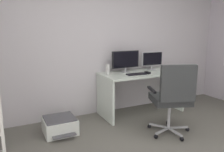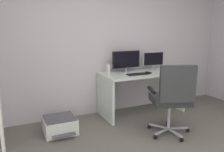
{
  "view_description": "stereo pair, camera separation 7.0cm",
  "coord_description": "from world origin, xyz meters",
  "px_view_note": "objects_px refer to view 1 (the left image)",
  "views": [
    {
      "loc": [
        -1.6,
        -1.43,
        1.51
      ],
      "look_at": [
        -0.09,
        1.6,
        0.81
      ],
      "focal_mm": 36.29,
      "sensor_mm": 36.0,
      "label": 1
    },
    {
      "loc": [
        -1.54,
        -1.46,
        1.51
      ],
      "look_at": [
        -0.09,
        1.6,
        0.81
      ],
      "focal_mm": 36.29,
      "sensor_mm": 36.0,
      "label": 2
    }
  ],
  "objects_px": {
    "monitor_main": "(126,60)",
    "printer": "(60,125)",
    "desk": "(141,83)",
    "monitor_secondary": "(152,60)",
    "computer_mouse": "(147,73)",
    "keyboard": "(136,74)",
    "office_chair": "(173,95)",
    "desktop_speaker": "(108,69)"
  },
  "relations": [
    {
      "from": "monitor_main",
      "to": "monitor_secondary",
      "type": "bearing_deg",
      "value": 0.01
    },
    {
      "from": "computer_mouse",
      "to": "monitor_main",
      "type": "bearing_deg",
      "value": 122.2
    },
    {
      "from": "monitor_main",
      "to": "printer",
      "type": "distance_m",
      "value": 1.59
    },
    {
      "from": "printer",
      "to": "monitor_main",
      "type": "bearing_deg",
      "value": 14.75
    },
    {
      "from": "desk",
      "to": "printer",
      "type": "xyz_separation_m",
      "value": [
        -1.55,
        -0.2,
        -0.44
      ]
    },
    {
      "from": "keyboard",
      "to": "computer_mouse",
      "type": "xyz_separation_m",
      "value": [
        0.22,
        -0.01,
        0.01
      ]
    },
    {
      "from": "office_chair",
      "to": "monitor_secondary",
      "type": "bearing_deg",
      "value": 67.94
    },
    {
      "from": "monitor_secondary",
      "to": "printer",
      "type": "xyz_separation_m",
      "value": [
        -1.88,
        -0.34,
        -0.83
      ]
    },
    {
      "from": "office_chair",
      "to": "printer",
      "type": "height_order",
      "value": "office_chair"
    },
    {
      "from": "desk",
      "to": "monitor_main",
      "type": "bearing_deg",
      "value": 150.45
    },
    {
      "from": "desk",
      "to": "keyboard",
      "type": "xyz_separation_m",
      "value": [
        -0.21,
        -0.14,
        0.21
      ]
    },
    {
      "from": "monitor_secondary",
      "to": "keyboard",
      "type": "xyz_separation_m",
      "value": [
        -0.53,
        -0.29,
        -0.18
      ]
    },
    {
      "from": "desk",
      "to": "monitor_secondary",
      "type": "distance_m",
      "value": 0.53
    },
    {
      "from": "monitor_secondary",
      "to": "computer_mouse",
      "type": "bearing_deg",
      "value": -135.89
    },
    {
      "from": "keyboard",
      "to": "desktop_speaker",
      "type": "distance_m",
      "value": 0.5
    },
    {
      "from": "desktop_speaker",
      "to": "desk",
      "type": "bearing_deg",
      "value": -8.71
    },
    {
      "from": "office_chair",
      "to": "keyboard",
      "type": "bearing_deg",
      "value": 94.9
    },
    {
      "from": "desk",
      "to": "office_chair",
      "type": "distance_m",
      "value": 0.99
    },
    {
      "from": "desk",
      "to": "office_chair",
      "type": "bearing_deg",
      "value": -97.72
    },
    {
      "from": "office_chair",
      "to": "printer",
      "type": "distance_m",
      "value": 1.69
    },
    {
      "from": "desktop_speaker",
      "to": "office_chair",
      "type": "relative_size",
      "value": 0.16
    },
    {
      "from": "desk",
      "to": "printer",
      "type": "relative_size",
      "value": 2.93
    },
    {
      "from": "monitor_main",
      "to": "computer_mouse",
      "type": "xyz_separation_m",
      "value": [
        0.27,
        -0.3,
        -0.2
      ]
    },
    {
      "from": "computer_mouse",
      "to": "monitor_secondary",
      "type": "bearing_deg",
      "value": 33.9
    },
    {
      "from": "desk",
      "to": "monitor_secondary",
      "type": "height_order",
      "value": "monitor_secondary"
    },
    {
      "from": "computer_mouse",
      "to": "office_chair",
      "type": "bearing_deg",
      "value": -110.47
    },
    {
      "from": "computer_mouse",
      "to": "printer",
      "type": "xyz_separation_m",
      "value": [
        -1.57,
        -0.04,
        -0.65
      ]
    },
    {
      "from": "monitor_main",
      "to": "office_chair",
      "type": "relative_size",
      "value": 0.5
    },
    {
      "from": "desktop_speaker",
      "to": "printer",
      "type": "bearing_deg",
      "value": -162.3
    },
    {
      "from": "desktop_speaker",
      "to": "office_chair",
      "type": "distance_m",
      "value": 1.21
    },
    {
      "from": "desktop_speaker",
      "to": "keyboard",
      "type": "bearing_deg",
      "value": -29.48
    },
    {
      "from": "desktop_speaker",
      "to": "printer",
      "type": "distance_m",
      "value": 1.21
    },
    {
      "from": "keyboard",
      "to": "office_chair",
      "type": "distance_m",
      "value": 0.86
    },
    {
      "from": "keyboard",
      "to": "printer",
      "type": "bearing_deg",
      "value": -174.07
    },
    {
      "from": "desk",
      "to": "computer_mouse",
      "type": "bearing_deg",
      "value": -83.64
    },
    {
      "from": "monitor_secondary",
      "to": "desktop_speaker",
      "type": "distance_m",
      "value": 0.96
    },
    {
      "from": "monitor_secondary",
      "to": "office_chair",
      "type": "height_order",
      "value": "monitor_secondary"
    },
    {
      "from": "desktop_speaker",
      "to": "office_chair",
      "type": "height_order",
      "value": "office_chair"
    },
    {
      "from": "desk",
      "to": "monitor_main",
      "type": "xyz_separation_m",
      "value": [
        -0.25,
        0.14,
        0.42
      ]
    },
    {
      "from": "monitor_secondary",
      "to": "computer_mouse",
      "type": "relative_size",
      "value": 4.38
    },
    {
      "from": "keyboard",
      "to": "printer",
      "type": "xyz_separation_m",
      "value": [
        -1.35,
        -0.05,
        -0.64
      ]
    },
    {
      "from": "computer_mouse",
      "to": "desktop_speaker",
      "type": "relative_size",
      "value": 0.59
    }
  ]
}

